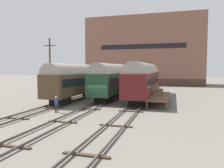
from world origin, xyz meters
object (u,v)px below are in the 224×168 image
(train_car_maroon, at_px, (144,78))
(train_car_brown, at_px, (77,79))
(person_worker, at_px, (56,103))
(bench, at_px, (158,92))
(train_car_green, at_px, (114,79))
(utility_pole, at_px, (50,68))

(train_car_maroon, distance_m, train_car_brown, 9.85)
(train_car_brown, distance_m, person_worker, 9.90)
(bench, relative_size, person_worker, 0.82)
(bench, height_order, person_worker, bench)
(train_car_green, relative_size, person_worker, 9.28)
(train_car_maroon, height_order, person_worker, train_car_maroon)
(utility_pole, bearing_deg, person_worker, -55.01)
(utility_pole, bearing_deg, train_car_green, 31.10)
(train_car_brown, bearing_deg, utility_pole, -154.70)
(person_worker, bearing_deg, utility_pole, 124.99)
(train_car_green, bearing_deg, person_worker, -101.39)
(train_car_brown, height_order, person_worker, train_car_brown)
(train_car_maroon, distance_m, person_worker, 14.84)
(train_car_green, bearing_deg, train_car_maroon, 1.10)
(train_car_maroon, relative_size, utility_pole, 2.08)
(train_car_maroon, height_order, train_car_green, train_car_maroon)
(train_car_brown, distance_m, utility_pole, 4.14)
(train_car_green, bearing_deg, train_car_brown, -145.00)
(train_car_green, xyz_separation_m, utility_pole, (-8.07, -4.87, 1.59))
(train_car_maroon, relative_size, train_car_brown, 1.20)
(train_car_maroon, xyz_separation_m, train_car_brown, (-9.27, -3.33, -0.10))
(train_car_maroon, height_order, train_car_brown, train_car_maroon)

